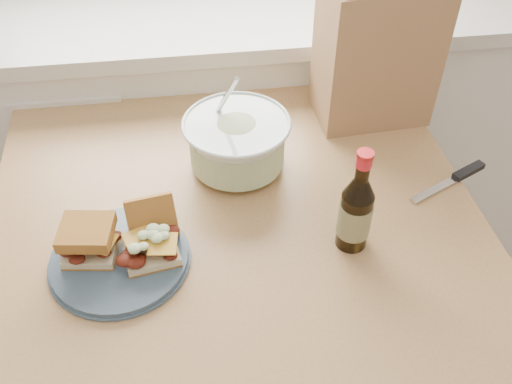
{
  "coord_description": "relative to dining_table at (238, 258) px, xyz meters",
  "views": [
    {
      "loc": [
        -0.05,
        0.17,
        1.64
      ],
      "look_at": [
        0.06,
        0.94,
        0.9
      ],
      "focal_mm": 40.0,
      "sensor_mm": 36.0,
      "label": 1
    }
  ],
  "objects": [
    {
      "name": "knife",
      "position": [
        0.49,
        0.06,
        0.13
      ],
      "size": [
        0.19,
        0.11,
        0.01
      ],
      "rotation": [
        0.0,
        0.0,
        0.44
      ],
      "color": "silver",
      "rests_on": "dining_table"
    },
    {
      "name": "plate",
      "position": [
        -0.23,
        -0.08,
        0.13
      ],
      "size": [
        0.25,
        0.25,
        0.02
      ],
      "primitive_type": "cylinder",
      "color": "#3C4F61",
      "rests_on": "dining_table"
    },
    {
      "name": "dining_table",
      "position": [
        0.0,
        0.0,
        0.0
      ],
      "size": [
        1.02,
        1.02,
        0.82
      ],
      "rotation": [
        0.0,
        0.0,
        0.04
      ],
      "color": "tan",
      "rests_on": "ground"
    },
    {
      "name": "sandwich_left",
      "position": [
        -0.28,
        -0.06,
        0.17
      ],
      "size": [
        0.1,
        0.1,
        0.07
      ],
      "rotation": [
        0.0,
        0.0,
        -0.14
      ],
      "color": "beige",
      "rests_on": "plate"
    },
    {
      "name": "sandwich_right",
      "position": [
        -0.16,
        -0.06,
        0.16
      ],
      "size": [
        0.11,
        0.15,
        0.08
      ],
      "rotation": [
        0.0,
        0.0,
        0.17
      ],
      "color": "beige",
      "rests_on": "plate"
    },
    {
      "name": "cabinet_run",
      "position": [
        -0.02,
        0.75,
        -0.22
      ],
      "size": [
        2.5,
        0.64,
        0.94
      ],
      "color": "white",
      "rests_on": "ground"
    },
    {
      "name": "coleslaw_bowl",
      "position": [
        0.02,
        0.16,
        0.18
      ],
      "size": [
        0.23,
        0.23,
        0.23
      ],
      "color": "silver",
      "rests_on": "dining_table"
    },
    {
      "name": "paper_bag",
      "position": [
        0.36,
        0.32,
        0.29
      ],
      "size": [
        0.26,
        0.18,
        0.33
      ],
      "primitive_type": "cube",
      "rotation": [
        0.0,
        0.0,
        0.06
      ],
      "color": "#A0704D",
      "rests_on": "dining_table"
    },
    {
      "name": "beer_bottle",
      "position": [
        0.21,
        -0.09,
        0.2
      ],
      "size": [
        0.06,
        0.06,
        0.22
      ],
      "rotation": [
        0.0,
        0.0,
        -0.42
      ],
      "color": "black",
      "rests_on": "dining_table"
    }
  ]
}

